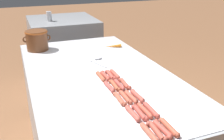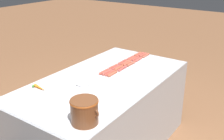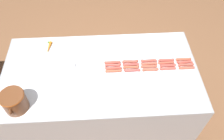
# 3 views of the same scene
# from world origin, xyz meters

# --- Properties ---
(griddle_counter) EXTENTS (1.04, 1.94, 0.86)m
(griddle_counter) POSITION_xyz_m (0.00, 0.00, 0.43)
(griddle_counter) COLOR #9EA0A5
(griddle_counter) RESTS_ON ground_plane
(hot_dog_0) EXTENTS (0.03, 0.16, 0.03)m
(hot_dog_0) POSITION_xyz_m (-0.02, -0.85, 0.87)
(hot_dog_0) COLOR #AD533E
(hot_dog_0) RESTS_ON griddle_counter
(hot_dog_1) EXTENTS (0.03, 0.16, 0.03)m
(hot_dog_1) POSITION_xyz_m (-0.02, -0.67, 0.87)
(hot_dog_1) COLOR #B54D41
(hot_dog_1) RESTS_ON griddle_counter
(hot_dog_2) EXTENTS (0.03, 0.16, 0.03)m
(hot_dog_2) POSITION_xyz_m (-0.02, -0.49, 0.87)
(hot_dog_2) COLOR #AC533E
(hot_dog_2) RESTS_ON griddle_counter
(hot_dog_3) EXTENTS (0.03, 0.16, 0.03)m
(hot_dog_3) POSITION_xyz_m (-0.02, -0.31, 0.87)
(hot_dog_3) COLOR #AB4942
(hot_dog_3) RESTS_ON griddle_counter
(hot_dog_4) EXTENTS (0.03, 0.16, 0.03)m
(hot_dog_4) POSITION_xyz_m (-0.02, -0.13, 0.87)
(hot_dog_4) COLOR #AF5239
(hot_dog_4) RESTS_ON griddle_counter
(hot_dog_5) EXTENTS (0.04, 0.16, 0.03)m
(hot_dog_5) POSITION_xyz_m (0.02, -0.86, 0.87)
(hot_dog_5) COLOR #AE4C3D
(hot_dog_5) RESTS_ON griddle_counter
(hot_dog_6) EXTENTS (0.03, 0.16, 0.03)m
(hot_dog_6) POSITION_xyz_m (0.02, -0.68, 0.87)
(hot_dog_6) COLOR #B8493E
(hot_dog_6) RESTS_ON griddle_counter
(hot_dog_7) EXTENTS (0.03, 0.16, 0.03)m
(hot_dog_7) POSITION_xyz_m (0.02, -0.48, 0.87)
(hot_dog_7) COLOR #B4533D
(hot_dog_7) RESTS_ON griddle_counter
(hot_dog_8) EXTENTS (0.04, 0.16, 0.03)m
(hot_dog_8) POSITION_xyz_m (0.02, -0.31, 0.87)
(hot_dog_8) COLOR #AF5338
(hot_dog_8) RESTS_ON griddle_counter
(hot_dog_9) EXTENTS (0.03, 0.16, 0.03)m
(hot_dog_9) POSITION_xyz_m (0.02, -0.13, 0.87)
(hot_dog_9) COLOR #B7473A
(hot_dog_9) RESTS_ON griddle_counter
(hot_dog_10) EXTENTS (0.04, 0.16, 0.03)m
(hot_dog_10) POSITION_xyz_m (0.05, -0.85, 0.87)
(hot_dog_10) COLOR #B94A3D
(hot_dog_10) RESTS_ON griddle_counter
(hot_dog_11) EXTENTS (0.03, 0.16, 0.03)m
(hot_dog_11) POSITION_xyz_m (0.05, -0.67, 0.87)
(hot_dog_11) COLOR #B74C3A
(hot_dog_11) RESTS_ON griddle_counter
(hot_dog_12) EXTENTS (0.03, 0.16, 0.03)m
(hot_dog_12) POSITION_xyz_m (0.05, -0.49, 0.87)
(hot_dog_12) COLOR #B2523E
(hot_dog_12) RESTS_ON griddle_counter
(hot_dog_13) EXTENTS (0.03, 0.16, 0.03)m
(hot_dog_13) POSITION_xyz_m (0.05, -0.31, 0.87)
(hot_dog_13) COLOR #AD463E
(hot_dog_13) RESTS_ON griddle_counter
(hot_dog_14) EXTENTS (0.04, 0.16, 0.03)m
(hot_dog_14) POSITION_xyz_m (0.06, -0.13, 0.87)
(hot_dog_14) COLOR #B84C41
(hot_dog_14) RESTS_ON griddle_counter
(hot_dog_15) EXTENTS (0.03, 0.16, 0.03)m
(hot_dog_15) POSITION_xyz_m (0.09, -0.85, 0.87)
(hot_dog_15) COLOR #B7523B
(hot_dog_15) RESTS_ON griddle_counter
(hot_dog_16) EXTENTS (0.03, 0.16, 0.03)m
(hot_dog_16) POSITION_xyz_m (0.09, -0.67, 0.87)
(hot_dog_16) COLOR #B24A3F
(hot_dog_16) RESTS_ON griddle_counter
(hot_dog_17) EXTENTS (0.03, 0.16, 0.03)m
(hot_dog_17) POSITION_xyz_m (0.09, -0.49, 0.87)
(hot_dog_17) COLOR #B84D40
(hot_dog_17) RESTS_ON griddle_counter
(hot_dog_18) EXTENTS (0.04, 0.16, 0.03)m
(hot_dog_18) POSITION_xyz_m (0.09, -0.31, 0.87)
(hot_dog_18) COLOR #AE4B3B
(hot_dog_18) RESTS_ON griddle_counter
(hot_dog_19) EXTENTS (0.03, 0.16, 0.03)m
(hot_dog_19) POSITION_xyz_m (0.09, -0.13, 0.87)
(hot_dog_19) COLOR #B84B3C
(hot_dog_19) RESTS_ON griddle_counter
(bean_pot) EXTENTS (0.26, 0.21, 0.19)m
(bean_pot) POSITION_xyz_m (-0.36, 0.73, 0.96)
(bean_pot) COLOR brown
(bean_pot) RESTS_ON griddle_counter
(serving_spoon) EXTENTS (0.13, 0.27, 0.02)m
(serving_spoon) POSITION_xyz_m (0.08, 0.22, 0.87)
(serving_spoon) COLOR #B7B7BC
(serving_spoon) RESTS_ON griddle_counter
(carrot) EXTENTS (0.18, 0.05, 0.03)m
(carrot) POSITION_xyz_m (0.34, 0.54, 0.88)
(carrot) COLOR orange
(carrot) RESTS_ON griddle_counter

